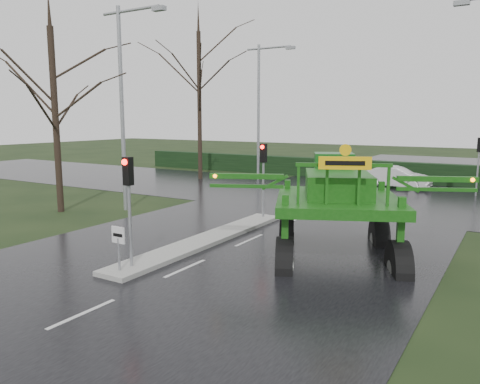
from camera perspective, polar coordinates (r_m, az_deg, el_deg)
The scene contains 15 objects.
ground at distance 14.89m, azimuth -6.69°, elevation -9.32°, with size 140.00×140.00×0.00m, color black.
road_main at distance 23.32m, azimuth 8.57°, elevation -2.62°, with size 14.00×80.00×0.02m, color black.
road_cross at distance 28.87m, azimuth 13.18°, elevation -0.52°, with size 80.00×12.00×0.02m, color black.
median_island at distance 17.91m, azimuth -4.08°, elevation -5.83°, with size 1.20×10.00×0.16m, color gray.
hedge_row at distance 36.40m, azimuth 17.16°, elevation 2.43°, with size 44.00×0.90×1.50m, color black.
keep_left_sign at distance 14.36m, azimuth -14.60°, elevation -5.84°, with size 0.50×0.07×1.35m.
traffic_signal_near at distance 14.39m, azimuth -13.44°, elevation 0.47°, with size 0.26×0.33×3.52m.
traffic_signal_mid at distance 21.24m, azimuth 2.87°, elevation 3.39°, with size 0.26×0.33×3.52m.
traffic_signal_far at distance 31.27m, azimuth 27.12°, elevation 4.21°, with size 0.26×0.33×3.52m.
street_light_left_near at distance 24.11m, azimuth -13.75°, elevation 11.90°, with size 3.85×0.30×10.00m.
street_light_left_far at distance 35.45m, azimuth 2.71°, elevation 11.13°, with size 3.85×0.30×10.00m.
tree_left_near at distance 24.89m, azimuth -21.74°, elevation 11.10°, with size 6.30×6.30×10.85m.
tree_left_far at distance 36.12m, azimuth -5.00°, elevation 12.91°, with size 7.70×7.70×13.26m.
crop_sprayer at distance 14.71m, azimuth 5.59°, elevation -0.26°, with size 8.02×6.61×4.88m.
white_sedan at distance 33.18m, azimuth 18.46°, elevation 0.45°, with size 1.53×4.38×1.44m, color silver.
Camera 1 is at (8.74, -11.11, 4.66)m, focal length 35.00 mm.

